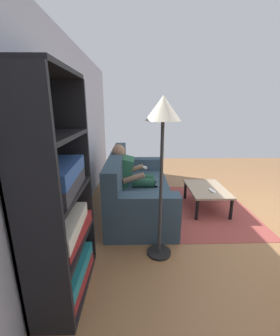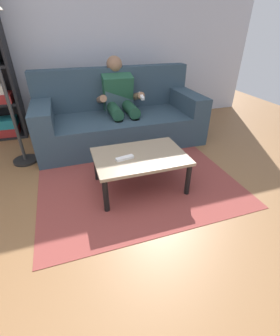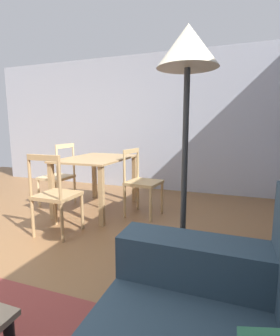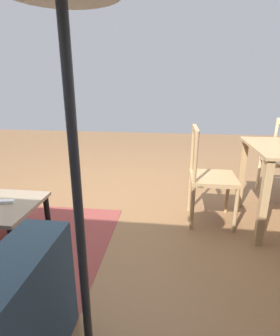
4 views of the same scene
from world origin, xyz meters
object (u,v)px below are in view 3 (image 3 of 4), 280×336
object	(u,v)px
dining_chair_near_wall	(142,182)
dining_chair_by_doorway	(58,176)
dining_table	(97,166)
floor_lamp	(187,75)
dining_chair_facing_couch	(56,195)

from	to	relation	value
dining_chair_near_wall	dining_chair_by_doorway	xyz separation A→B (m)	(0.00, -1.36, -0.01)
dining_table	dining_chair_by_doorway	xyz separation A→B (m)	(0.00, -0.68, -0.19)
dining_chair_by_doorway	dining_table	bearing A→B (deg)	90.10
dining_chair_near_wall	floor_lamp	world-z (taller)	floor_lamp
dining_table	dining_chair_facing_couch	distance (m)	0.94
dining_chair_by_doorway	floor_lamp	bearing A→B (deg)	53.95
dining_table	dining_chair_near_wall	world-z (taller)	dining_chair_near_wall
floor_lamp	dining_chair_facing_couch	bearing A→B (deg)	-114.31
dining_chair_near_wall	floor_lamp	xyz separation A→B (m)	(1.62, 0.86, 1.04)
dining_chair_near_wall	floor_lamp	size ratio (longest dim) A/B	0.51
dining_chair_by_doorway	floor_lamp	xyz separation A→B (m)	(1.62, 2.22, 1.05)
dining_chair_near_wall	floor_lamp	bearing A→B (deg)	27.82
dining_chair_facing_couch	floor_lamp	xyz separation A→B (m)	(0.70, 1.54, 1.05)
dining_table	dining_chair_by_doorway	world-z (taller)	dining_chair_by_doorway
dining_chair_facing_couch	floor_lamp	distance (m)	1.99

